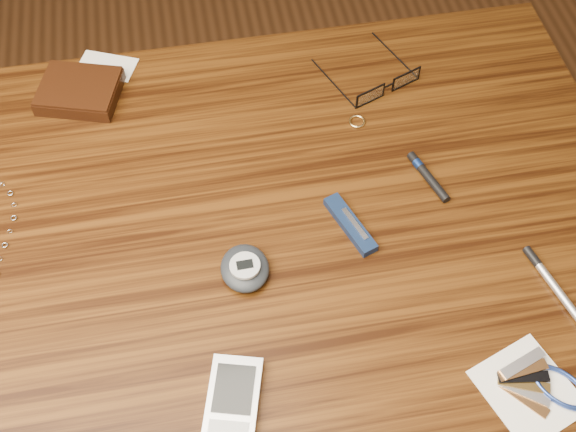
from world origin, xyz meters
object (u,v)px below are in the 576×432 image
wallet_and_card (80,90)px  silver_pen (551,282)px  eyeglasses (385,85)px  notepad_keys (543,387)px  pda_phone (233,403)px  pocket_knife (350,224)px  pedometer (245,268)px  desk (255,272)px

wallet_and_card → silver_pen: bearing=-36.9°
wallet_and_card → eyeglasses: same height
notepad_keys → silver_pen: 0.13m
pda_phone → pocket_knife: size_ratio=1.19×
pedometer → pocket_knife: (0.14, 0.04, -0.01)m
desk → wallet_and_card: 0.36m
pocket_knife → silver_pen: bearing=-29.3°
wallet_and_card → pda_phone: size_ratio=1.36×
pedometer → silver_pen: (0.36, -0.08, -0.01)m
eyeglasses → pedometer: bearing=-132.4°
pocket_knife → silver_pen: pocket_knife is taller
desk → notepad_keys: (0.28, -0.26, 0.11)m
pocket_knife → pedometer: bearing=-163.0°
pocket_knife → silver_pen: size_ratio=0.79×
eyeglasses → pocket_knife: size_ratio=1.56×
wallet_and_card → pda_phone: 0.51m
pda_phone → pedometer: size_ratio=1.67×
eyeglasses → pedometer: 0.36m
eyeglasses → pocket_knife: 0.24m
wallet_and_card → notepad_keys: wallet_and_card is taller
pda_phone → notepad_keys: pda_phone is taller
notepad_keys → eyeglasses: bearing=97.0°
pda_phone → pocket_knife: bearing=49.0°
eyeglasses → pda_phone: size_ratio=1.31×
pocket_knife → silver_pen: (0.22, -0.12, -0.00)m
pda_phone → silver_pen: size_ratio=0.93×
eyeglasses → silver_pen: eyeglasses is taller
notepad_keys → wallet_and_card: bearing=132.6°
pedometer → pocket_knife: pedometer is taller
pedometer → silver_pen: size_ratio=0.56×
notepad_keys → pda_phone: bearing=173.0°
notepad_keys → silver_pen: size_ratio=1.11×
pedometer → wallet_and_card: bearing=119.8°
eyeglasses → notepad_keys: (0.06, -0.46, -0.01)m
notepad_keys → pocket_knife: bearing=123.2°
wallet_and_card → eyeglasses: size_ratio=1.04×
pedometer → pocket_knife: 0.15m
pda_phone → pocket_knife: (0.18, 0.20, -0.00)m
wallet_and_card → eyeglasses: 0.43m
eyeglasses → silver_pen: bearing=-71.5°
desk → pedometer: (-0.02, -0.06, 0.11)m
desk → wallet_and_card: (-0.21, 0.27, 0.11)m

